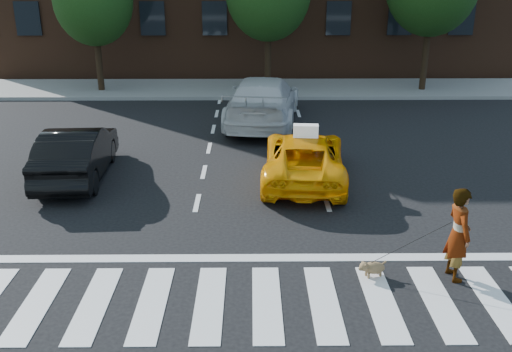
{
  "coord_description": "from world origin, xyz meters",
  "views": [
    {
      "loc": [
        -0.27,
        -8.5,
        5.57
      ],
      "look_at": [
        -0.16,
        3.36,
        1.1
      ],
      "focal_mm": 40.0,
      "sensor_mm": 36.0,
      "label": 1
    }
  ],
  "objects_px": {
    "white_suv": "(263,100)",
    "woman": "(458,234)",
    "taxi": "(304,157)",
    "black_sedan": "(77,153)",
    "dog": "(372,268)"
  },
  "relations": [
    {
      "from": "black_sedan",
      "to": "woman",
      "type": "height_order",
      "value": "woman"
    },
    {
      "from": "woman",
      "to": "white_suv",
      "type": "bearing_deg",
      "value": 9.51
    },
    {
      "from": "black_sedan",
      "to": "woman",
      "type": "bearing_deg",
      "value": 144.59
    },
    {
      "from": "taxi",
      "to": "black_sedan",
      "type": "relative_size",
      "value": 1.06
    },
    {
      "from": "black_sedan",
      "to": "white_suv",
      "type": "height_order",
      "value": "white_suv"
    },
    {
      "from": "taxi",
      "to": "dog",
      "type": "distance_m",
      "value": 5.23
    },
    {
      "from": "taxi",
      "to": "black_sedan",
      "type": "xyz_separation_m",
      "value": [
        -6.17,
        0.21,
        0.07
      ]
    },
    {
      "from": "taxi",
      "to": "black_sedan",
      "type": "height_order",
      "value": "black_sedan"
    },
    {
      "from": "white_suv",
      "to": "woman",
      "type": "relative_size",
      "value": 3.28
    },
    {
      "from": "taxi",
      "to": "woman",
      "type": "height_order",
      "value": "woman"
    },
    {
      "from": "black_sedan",
      "to": "white_suv",
      "type": "relative_size",
      "value": 0.73
    },
    {
      "from": "black_sedan",
      "to": "woman",
      "type": "xyz_separation_m",
      "value": [
        8.53,
        -5.39,
        0.19
      ]
    },
    {
      "from": "taxi",
      "to": "white_suv",
      "type": "distance_m",
      "value": 5.84
    },
    {
      "from": "taxi",
      "to": "dog",
      "type": "relative_size",
      "value": 7.99
    },
    {
      "from": "black_sedan",
      "to": "white_suv",
      "type": "bearing_deg",
      "value": -136.17
    }
  ]
}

